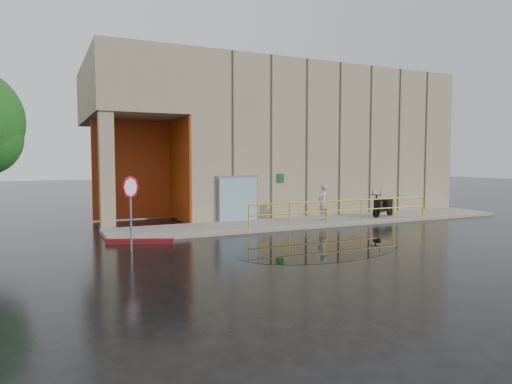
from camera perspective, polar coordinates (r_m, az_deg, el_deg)
ground at (r=16.15m, az=5.38°, el=-6.61°), size 120.00×120.00×0.00m
sidewalk at (r=22.01m, az=8.36°, el=-3.60°), size 20.00×3.00×0.15m
building at (r=27.98m, az=2.91°, el=6.52°), size 20.00×10.17×8.00m
guardrail at (r=20.99m, az=10.99°, el=-2.34°), size 9.56×0.06×1.03m
person at (r=21.62m, az=8.36°, el=-1.27°), size 0.74×0.65×1.70m
scooter at (r=23.70m, az=15.69°, el=-1.07°), size 1.82×1.07×1.37m
stop_sign at (r=15.33m, az=-15.41°, el=-0.48°), size 0.61×0.49×2.47m
red_curb at (r=16.80m, az=-14.32°, el=-6.00°), size 2.27×1.13×0.18m
puddle at (r=15.59m, az=8.11°, el=-7.01°), size 6.90×4.91×0.01m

